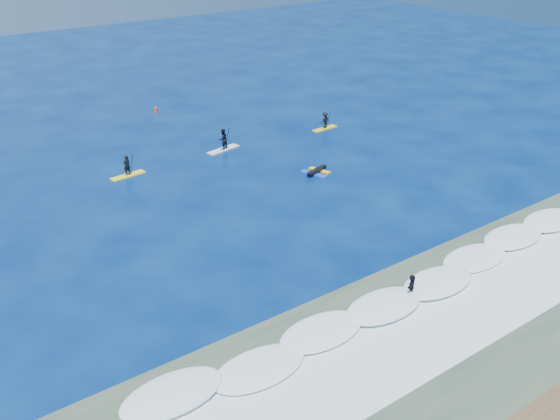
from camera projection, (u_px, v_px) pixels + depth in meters
ground at (306, 221)px, 41.81m from camera, size 160.00×160.00×0.00m
shallow_water at (477, 323)px, 31.67m from camera, size 90.00×13.00×0.01m
breaking_wave at (418, 288)px, 34.57m from camera, size 40.00×6.00×0.30m
whitewater at (461, 313)px, 32.40m from camera, size 34.00×5.00×0.02m
sup_paddler_left at (127, 169)px, 48.44m from camera, size 2.86×0.99×1.97m
sup_paddler_center at (223, 141)px, 53.48m from camera, size 3.22×1.34×2.20m
sup_paddler_right at (325, 122)px, 58.52m from camera, size 2.71×0.86×1.87m
prone_paddler_near at (320, 169)px, 49.57m from camera, size 1.47×1.93×0.39m
prone_paddler_far at (314, 173)px, 48.91m from camera, size 1.80×2.36×0.48m
wave_surfer at (412, 286)px, 33.46m from camera, size 1.61×1.37×1.21m
marker_buoy at (156, 109)px, 63.36m from camera, size 0.31×0.31×0.73m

